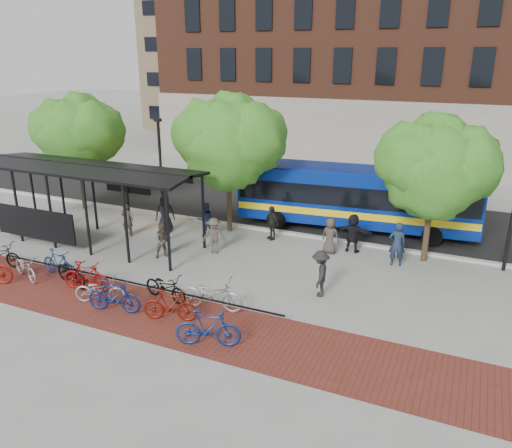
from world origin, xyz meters
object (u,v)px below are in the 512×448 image
at_px(bike_8, 166,287).
at_px(pedestrian_1, 127,220).
at_px(bike_9, 170,305).
at_px(pedestrian_9, 320,274).
at_px(tree_a, 78,131).
at_px(pedestrian_4, 272,223).
at_px(lamp_post_left, 161,166).
at_px(pedestrian_0, 165,213).
at_px(bus_shelter, 85,177).
at_px(pedestrian_5, 353,233).
at_px(bike_7, 114,296).
at_px(bike_5, 86,276).
at_px(pedestrian_3, 214,236).
at_px(pedestrian_7, 397,244).
at_px(bus, 356,195).
at_px(tree_c, 437,164).
at_px(tree_b, 230,138).
at_px(bike_3, 58,263).
at_px(bike_11, 208,328).
at_px(bike_10, 212,294).
at_px(bike_6, 100,290).
at_px(pedestrian_6, 330,236).
at_px(bike_4, 71,272).
at_px(pedestrian_2, 206,220).
at_px(pedestrian_8, 163,240).

height_order(bike_8, pedestrian_1, pedestrian_1).
xyz_separation_m(bike_9, pedestrian_9, (3.84, 3.63, 0.31)).
bearing_deg(tree_a, pedestrian_4, -1.37).
height_order(lamp_post_left, pedestrian_0, lamp_post_left).
relative_size(bus_shelter, pedestrian_4, 6.71).
xyz_separation_m(tree_a, pedestrian_5, (14.95, -0.25, -3.39)).
xyz_separation_m(bike_7, pedestrian_0, (-2.91, 7.31, 0.37)).
height_order(bike_5, bike_7, bike_7).
bearing_deg(bike_5, lamp_post_left, 6.36).
xyz_separation_m(tree_a, pedestrian_4, (11.19, -0.27, -3.45)).
bearing_deg(pedestrian_1, pedestrian_5, -176.28).
distance_m(bus_shelter, pedestrian_3, 6.31).
xyz_separation_m(bike_9, pedestrian_7, (5.84, 7.45, 0.38)).
xyz_separation_m(lamp_post_left, bus, (9.42, 2.40, -1.01)).
distance_m(pedestrian_7, pedestrian_9, 4.31).
bearing_deg(bike_7, tree_c, -56.72).
xyz_separation_m(bus_shelter, tree_b, (5.23, 3.83, 1.46)).
bearing_deg(pedestrian_5, pedestrian_4, 3.40).
xyz_separation_m(bike_3, pedestrian_1, (-0.42, 4.73, 0.25)).
bearing_deg(bike_9, bus_shelter, 41.27).
bearing_deg(bus_shelter, pedestrian_0, 45.42).
relative_size(bike_7, bike_11, 0.97).
height_order(bike_5, pedestrian_4, pedestrian_4).
relative_size(tree_a, bike_10, 2.88).
relative_size(pedestrian_5, pedestrian_7, 0.92).
distance_m(bike_6, pedestrian_3, 5.72).
distance_m(bike_11, pedestrian_6, 8.50).
xyz_separation_m(tree_b, bike_10, (2.93, -7.25, -3.90)).
height_order(pedestrian_1, pedestrian_4, pedestrian_4).
bearing_deg(bike_7, pedestrian_5, -45.84).
xyz_separation_m(pedestrian_0, pedestrian_1, (-1.28, -1.21, -0.15)).
xyz_separation_m(bike_11, pedestrian_7, (4.01, 8.24, 0.33)).
bearing_deg(pedestrian_6, pedestrian_9, 109.27).
xyz_separation_m(bike_5, bike_8, (3.00, 0.57, -0.07)).
bearing_deg(tree_b, bike_11, -67.12).
distance_m(bike_11, pedestrian_1, 10.40).
xyz_separation_m(bike_4, bike_8, (3.86, 0.42, -0.00)).
height_order(bike_3, pedestrian_2, pedestrian_2).
height_order(bus_shelter, pedestrian_1, bus_shelter).
distance_m(bus, bike_11, 12.03).
bearing_deg(pedestrian_6, pedestrian_4, -2.77).
bearing_deg(pedestrian_5, pedestrian_0, 10.69).
relative_size(bike_4, pedestrian_1, 1.19).
distance_m(bike_6, pedestrian_9, 7.62).
bearing_deg(pedestrian_8, pedestrian_6, -19.06).
relative_size(pedestrian_1, pedestrian_2, 0.97).
height_order(tree_b, bike_6, tree_b).
bearing_deg(bike_6, bus_shelter, 25.35).
xyz_separation_m(bus, pedestrian_6, (-0.22, -3.47, -0.95)).
bearing_deg(bike_7, pedestrian_9, -67.26).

